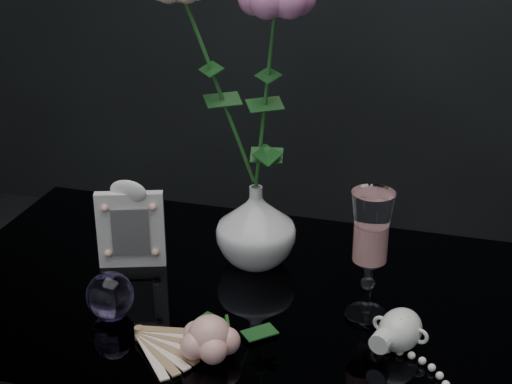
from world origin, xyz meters
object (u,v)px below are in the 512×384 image
(pearl_jar, at_px, (400,328))
(picture_frame, at_px, (130,223))
(wine_glass, at_px, (370,257))
(paperweight, at_px, (110,295))
(vase, at_px, (256,225))
(loose_rose, at_px, (209,337))

(pearl_jar, bearing_deg, picture_frame, -177.73)
(wine_glass, xyz_separation_m, paperweight, (-0.36, -0.10, -0.06))
(vase, relative_size, wine_glass, 0.68)
(vase, distance_m, pearl_jar, 0.31)
(paperweight, height_order, pearl_jar, paperweight)
(vase, bearing_deg, loose_rose, -87.71)
(picture_frame, height_order, paperweight, picture_frame)
(loose_rose, distance_m, pearl_jar, 0.26)
(paperweight, xyz_separation_m, loose_rose, (0.17, -0.05, -0.00))
(loose_rose, bearing_deg, wine_glass, 26.57)
(wine_glass, bearing_deg, loose_rose, -140.54)
(pearl_jar, bearing_deg, wine_glass, 147.64)
(loose_rose, bearing_deg, pearl_jar, 7.78)
(picture_frame, relative_size, paperweight, 2.17)
(wine_glass, bearing_deg, picture_frame, 173.02)
(paperweight, distance_m, loose_rose, 0.18)
(vase, relative_size, loose_rose, 0.76)
(vase, xyz_separation_m, wine_glass, (0.20, -0.11, 0.03))
(picture_frame, distance_m, pearl_jar, 0.46)
(vase, bearing_deg, picture_frame, -161.63)
(wine_glass, relative_size, paperweight, 2.85)
(paperweight, bearing_deg, picture_frame, 102.00)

